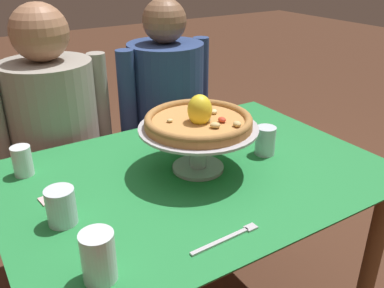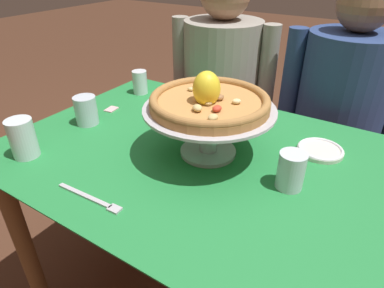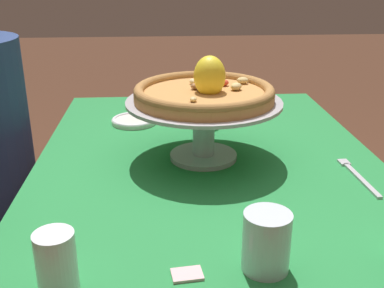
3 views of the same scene
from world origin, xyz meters
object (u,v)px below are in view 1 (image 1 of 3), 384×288
Objects in this scene: water_glass_side_left at (61,209)px; pizza_stand at (198,139)px; pizza at (199,120)px; side_plate at (233,129)px; sugar_packet at (47,200)px; dinner_fork at (229,238)px; diner_left at (58,152)px; water_glass_side_right at (265,142)px; water_glass_back_left at (23,163)px; diner_right at (167,125)px; water_glass_front_left at (99,260)px.

pizza_stand is at bearing 7.05° from water_glass_side_left.
pizza is 0.39m from side_plate.
pizza_stand is at bearing -8.44° from sugar_packet.
side_plate is 0.67× the size of dinner_fork.
water_glass_side_left is 0.08× the size of diner_left.
water_glass_side_right is 0.22m from side_plate.
water_glass_back_left is 0.72m from dinner_fork.
pizza is at bearing 6.82° from water_glass_side_left.
water_glass_side_right is at bearing 38.72° from dinner_fork.
water_glass_side_left is at bearing -177.84° from water_glass_side_right.
pizza is at bearing -8.67° from sugar_packet.
water_glass_side_right is 2.04× the size of sugar_packet.
side_plate reaches higher than sugar_packet.
diner_left is 1.02× the size of diner_right.
pizza_stand is 3.78× the size of water_glass_side_right.
pizza_stand is 0.27m from water_glass_side_right.
pizza_stand is 3.91× the size of water_glass_back_left.
pizza is at bearing -89.97° from pizza_stand.
dinner_fork is at bearing -128.29° from side_plate.
water_glass_front_left is (-0.46, -0.31, -0.06)m from pizza_stand.
pizza reaches higher than dinner_fork.
dinner_fork is 0.54m from sugar_packet.
pizza_stand is 2.77× the size of side_plate.
water_glass_back_left reaches higher than sugar_packet.
water_glass_front_left is (0.04, -0.58, 0.01)m from water_glass_back_left.
water_glass_side_left is at bearing -84.89° from water_glass_back_left.
pizza_stand is at bearing -110.79° from diner_right.
water_glass_side_right is at bearing -6.56° from pizza_stand.
side_plate is 0.69m from dinner_fork.
dinner_fork is at bearing -141.28° from water_glass_side_right.
dinner_fork is (0.33, -0.29, -0.04)m from water_glass_side_left.
pizza_stand is at bearing -146.94° from side_plate.
pizza is 6.85× the size of sugar_packet.
diner_left reaches higher than dinner_fork.
side_plate is at bearing 82.89° from water_glass_side_right.
side_plate is 0.76m from diner_left.
dinner_fork is at bearing -7.09° from water_glass_front_left.
sugar_packet is at bearing 95.03° from water_glass_side_left.
dinner_fork is (0.36, -0.62, -0.04)m from water_glass_back_left.
water_glass_back_left is at bearing 151.50° from pizza_stand.
water_glass_side_right reaches higher than side_plate.
water_glass_back_left is 0.08× the size of diner_right.
water_glass_side_right reaches higher than water_glass_back_left.
pizza_stand reaches higher than water_glass_side_right.
pizza_stand reaches higher than water_glass_back_left.
pizza is 3.37× the size of water_glass_side_left.
water_glass_side_left is (-0.47, -0.06, -0.13)m from pizza.
water_glass_front_left reaches higher than water_glass_side_left.
pizza is 0.41m from dinner_fork.
water_glass_side_left reaches higher than water_glass_back_left.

